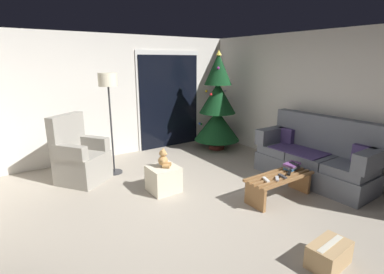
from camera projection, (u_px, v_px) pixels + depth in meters
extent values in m
plane|color=#9E9384|center=(197.00, 214.00, 3.85)|extent=(7.00, 7.00, 0.00)
cube|color=silver|center=(112.00, 97.00, 5.97)|extent=(5.72, 0.12, 2.50)
cube|color=silver|center=(330.00, 103.00, 5.08)|extent=(0.12, 6.00, 2.50)
cube|color=silver|center=(169.00, 100.00, 6.67)|extent=(1.60, 0.02, 2.20)
cube|color=black|center=(170.00, 102.00, 6.67)|extent=(1.50, 0.02, 2.10)
cube|color=slate|center=(312.00, 171.00, 4.87)|extent=(0.80, 1.92, 0.34)
cube|color=slate|center=(351.00, 169.00, 4.31)|extent=(0.69, 0.61, 0.14)
cube|color=slate|center=(313.00, 158.00, 4.80)|extent=(0.69, 0.61, 0.14)
cube|color=slate|center=(282.00, 149.00, 5.29)|extent=(0.69, 0.61, 0.14)
cube|color=slate|center=(326.00, 134.00, 4.89)|extent=(0.24, 1.90, 0.60)
cube|color=slate|center=(371.00, 160.00, 4.07)|extent=(0.76, 0.22, 0.28)
cube|color=slate|center=(273.00, 135.00, 5.44)|extent=(0.76, 0.22, 0.28)
cube|color=#47386B|center=(299.00, 150.00, 4.97)|extent=(0.62, 0.91, 0.02)
cube|color=#47386B|center=(364.00, 155.00, 4.30)|extent=(0.13, 0.32, 0.28)
cube|color=#47386B|center=(286.00, 136.00, 5.40)|extent=(0.13, 0.32, 0.28)
cube|color=olive|center=(290.00, 180.00, 4.06)|extent=(1.10, 0.05, 0.04)
cube|color=olive|center=(285.00, 178.00, 4.13)|extent=(1.10, 0.05, 0.04)
cube|color=olive|center=(280.00, 176.00, 4.20)|extent=(1.10, 0.05, 0.04)
cube|color=olive|center=(275.00, 174.00, 4.27)|extent=(1.10, 0.05, 0.04)
cube|color=olive|center=(270.00, 173.00, 4.34)|extent=(1.10, 0.05, 0.04)
cube|color=olive|center=(255.00, 196.00, 3.98)|extent=(0.05, 0.36, 0.33)
cube|color=olive|center=(299.00, 180.00, 4.52)|extent=(0.05, 0.36, 0.33)
cube|color=#333338|center=(283.00, 176.00, 4.14)|extent=(0.08, 0.16, 0.02)
cube|color=silver|center=(266.00, 179.00, 4.02)|extent=(0.10, 0.16, 0.02)
cube|color=#ADADB2|center=(277.00, 179.00, 4.05)|extent=(0.14, 0.14, 0.02)
cube|color=black|center=(289.00, 173.00, 4.24)|extent=(0.16, 0.12, 0.02)
cube|color=#285684|center=(291.00, 168.00, 4.43)|extent=(0.21, 0.18, 0.03)
cube|color=#4C4C51|center=(291.00, 166.00, 4.42)|extent=(0.25, 0.22, 0.03)
cube|color=#6B3D7A|center=(292.00, 164.00, 4.42)|extent=(0.28, 0.20, 0.03)
cube|color=black|center=(294.00, 163.00, 4.39)|extent=(0.10, 0.16, 0.01)
cylinder|color=#4C1E19|center=(217.00, 146.00, 6.68)|extent=(0.36, 0.36, 0.10)
cylinder|color=brown|center=(217.00, 142.00, 6.65)|extent=(0.08, 0.08, 0.12)
cone|color=#0F3819|center=(217.00, 125.00, 6.55)|extent=(1.03, 1.03, 0.68)
cone|color=#0F3819|center=(218.00, 98.00, 6.39)|extent=(0.81, 0.81, 0.68)
cone|color=#0F3819|center=(218.00, 69.00, 6.23)|extent=(0.60, 0.60, 0.68)
sphere|color=gold|center=(206.00, 91.00, 6.48)|extent=(0.06, 0.06, 0.06)
sphere|color=white|center=(228.00, 98.00, 6.57)|extent=(0.06, 0.06, 0.06)
sphere|color=gold|center=(223.00, 85.00, 6.10)|extent=(0.06, 0.06, 0.06)
sphere|color=#B233A5|center=(218.00, 68.00, 6.07)|extent=(0.06, 0.06, 0.06)
sphere|color=#1E8C33|center=(201.00, 124.00, 6.86)|extent=(0.06, 0.06, 0.06)
sphere|color=blue|center=(200.00, 123.00, 6.79)|extent=(0.06, 0.06, 0.06)
sphere|color=white|center=(219.00, 111.00, 6.86)|extent=(0.06, 0.06, 0.06)
sphere|color=red|center=(211.00, 94.00, 6.14)|extent=(0.06, 0.06, 0.06)
sphere|color=white|center=(220.00, 103.00, 6.75)|extent=(0.06, 0.06, 0.06)
sphere|color=gold|center=(223.00, 74.00, 6.41)|extent=(0.06, 0.06, 0.06)
sphere|color=white|center=(222.00, 126.00, 7.02)|extent=(0.06, 0.06, 0.06)
sphere|color=white|center=(225.00, 91.00, 6.56)|extent=(0.06, 0.06, 0.06)
cone|color=#EAD14C|center=(219.00, 52.00, 6.14)|extent=(0.14, 0.14, 0.12)
cube|color=gray|center=(84.00, 172.00, 4.86)|extent=(0.95, 0.95, 0.31)
cube|color=gray|center=(82.00, 159.00, 4.80)|extent=(0.95, 0.95, 0.18)
cube|color=gray|center=(67.00, 133.00, 4.78)|extent=(0.64, 0.53, 0.64)
cube|color=gray|center=(93.00, 143.00, 5.00)|extent=(0.45, 0.55, 0.22)
cube|color=gray|center=(70.00, 152.00, 4.49)|extent=(0.45, 0.55, 0.22)
cylinder|color=#2D2D30|center=(115.00, 172.00, 5.26)|extent=(0.28, 0.28, 0.02)
cylinder|color=#2D2D30|center=(112.00, 130.00, 5.05)|extent=(0.03, 0.03, 1.55)
cylinder|color=beige|center=(108.00, 79.00, 4.83)|extent=(0.32, 0.32, 0.22)
cube|color=beige|center=(163.00, 179.00, 4.49)|extent=(0.44, 0.44, 0.40)
cylinder|color=tan|center=(168.00, 164.00, 4.47)|extent=(0.12, 0.12, 0.06)
cylinder|color=tan|center=(166.00, 166.00, 4.37)|extent=(0.12, 0.12, 0.06)
sphere|color=tan|center=(163.00, 161.00, 4.41)|extent=(0.15, 0.15, 0.15)
sphere|color=tan|center=(163.00, 153.00, 4.38)|extent=(0.11, 0.11, 0.11)
sphere|color=tan|center=(166.00, 154.00, 4.38)|extent=(0.04, 0.04, 0.04)
sphere|color=tan|center=(163.00, 150.00, 4.41)|extent=(0.04, 0.04, 0.04)
sphere|color=tan|center=(162.00, 151.00, 4.33)|extent=(0.04, 0.04, 0.04)
sphere|color=tan|center=(165.00, 159.00, 4.47)|extent=(0.06, 0.06, 0.06)
sphere|color=tan|center=(163.00, 162.00, 4.34)|extent=(0.06, 0.06, 0.06)
cube|color=tan|center=(329.00, 254.00, 2.86)|extent=(0.48, 0.31, 0.24)
cube|color=beige|center=(330.00, 244.00, 2.83)|extent=(0.42, 0.09, 0.00)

